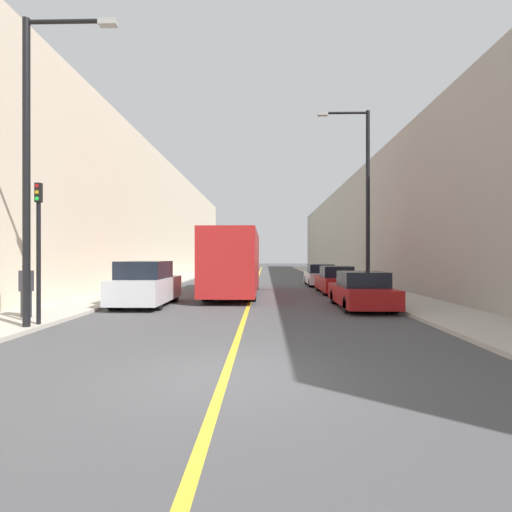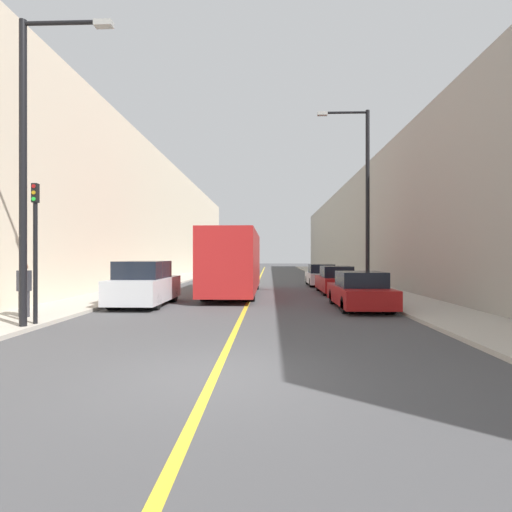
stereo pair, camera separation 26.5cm
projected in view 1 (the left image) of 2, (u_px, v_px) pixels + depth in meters
name	position (u px, v px, depth m)	size (l,w,h in m)	color
ground_plane	(225.00, 377.00, 6.80)	(200.00, 200.00, 0.00)	#474749
sidewalk_left	(183.00, 277.00, 36.96)	(2.81, 72.00, 0.12)	#B2AA9E
sidewalk_right	(334.00, 278.00, 36.63)	(2.81, 72.00, 0.12)	#B2AA9E
building_row_left	(146.00, 219.00, 37.03)	(4.00, 72.00, 10.94)	beige
building_row_right	(371.00, 228.00, 36.55)	(4.00, 72.00, 9.19)	gray
road_center_line	(258.00, 278.00, 36.79)	(0.16, 72.00, 0.01)	gold
bus	(234.00, 261.00, 21.29)	(2.46, 10.19, 3.31)	#AD1E1E
parked_suv_left	(146.00, 285.00, 16.50)	(1.98, 4.47, 1.85)	silver
car_right_near	(362.00, 292.00, 15.68)	(1.89, 4.54, 1.46)	maroon
car_right_mid	(336.00, 281.00, 21.99)	(1.76, 4.47, 1.51)	maroon
car_right_far	(320.00, 276.00, 27.50)	(1.84, 4.24, 1.49)	silver
street_lamp_left	(34.00, 153.00, 10.95)	(2.62, 0.24, 8.48)	black
street_lamp_right	(364.00, 192.00, 20.13)	(2.62, 0.24, 9.28)	black
traffic_light	(39.00, 247.00, 11.37)	(0.16, 0.18, 4.03)	black
pedestrian	(26.00, 289.00, 12.62)	(0.38, 0.24, 1.72)	#2D2D33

